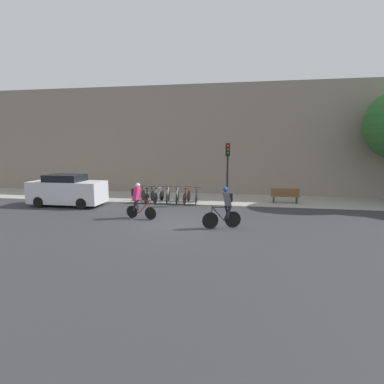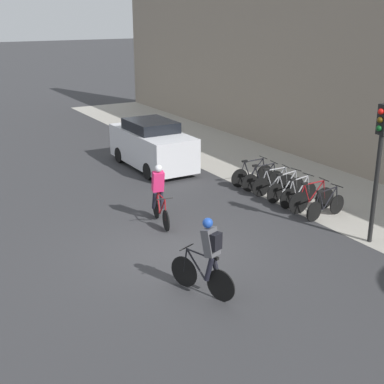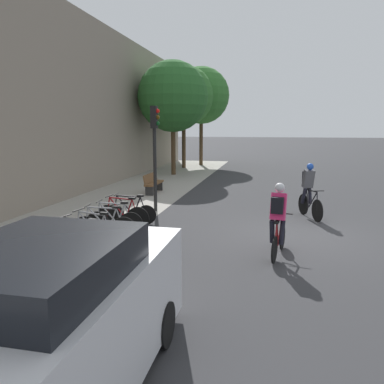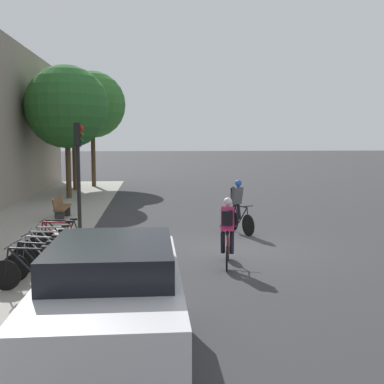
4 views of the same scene
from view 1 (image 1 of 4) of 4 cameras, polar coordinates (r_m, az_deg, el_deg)
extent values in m
plane|color=#333335|center=(13.84, -3.16, -5.90)|extent=(200.00, 200.00, 0.00)
cube|color=#A39E93|center=(20.33, 1.11, -1.19)|extent=(44.00, 4.50, 0.01)
cube|color=gray|center=(22.56, 2.14, 9.89)|extent=(44.00, 0.60, 7.94)
cylinder|color=black|center=(14.52, -7.91, -4.05)|extent=(0.60, 0.15, 0.61)
cylinder|color=black|center=(15.03, -11.35, -3.70)|extent=(0.60, 0.15, 0.61)
cylinder|color=maroon|center=(14.63, -9.13, -2.85)|extent=(0.56, 0.15, 0.62)
cylinder|color=maroon|center=(14.82, -10.41, -2.79)|extent=(0.27, 0.09, 0.58)
cylinder|color=maroon|center=(14.63, -9.54, -1.73)|extent=(0.75, 0.18, 0.07)
cylinder|color=maroon|center=(14.93, -10.68, -3.80)|extent=(0.41, 0.11, 0.05)
cylinder|color=maroon|center=(14.93, -11.08, -2.70)|extent=(0.22, 0.07, 0.56)
cylinder|color=maroon|center=(14.48, -8.07, -2.91)|extent=(0.12, 0.06, 0.59)
cylinder|color=black|center=(14.44, -8.24, -1.62)|extent=(0.11, 0.46, 0.03)
cube|color=black|center=(14.82, -10.81, -1.54)|extent=(0.21, 0.12, 0.06)
cube|color=#E52866|center=(14.72, -10.52, -0.30)|extent=(0.37, 0.37, 0.63)
sphere|color=silver|center=(14.62, -10.29, 1.27)|extent=(0.26, 0.26, 0.22)
cylinder|color=black|center=(14.75, -10.84, -2.55)|extent=(0.29, 0.16, 0.56)
cylinder|color=black|center=(14.93, -10.40, -2.40)|extent=(0.26, 0.15, 0.56)
cube|color=black|center=(14.78, -10.99, -0.07)|extent=(0.19, 0.28, 0.36)
cylinder|color=black|center=(12.81, 3.50, -5.45)|extent=(0.68, 0.29, 0.71)
cylinder|color=black|center=(13.09, 7.79, -5.21)|extent=(0.68, 0.29, 0.71)
cylinder|color=black|center=(12.83, 5.00, -4.16)|extent=(0.53, 0.23, 0.62)
cylinder|color=black|center=(12.94, 6.59, -4.14)|extent=(0.26, 0.13, 0.58)
cylinder|color=black|center=(12.80, 5.49, -2.89)|extent=(0.71, 0.30, 0.07)
cylinder|color=black|center=(13.03, 6.95, -5.30)|extent=(0.39, 0.17, 0.05)
cylinder|color=black|center=(13.00, 7.44, -4.06)|extent=(0.21, 0.10, 0.56)
cylinder|color=black|center=(12.75, 3.69, -4.18)|extent=(0.12, 0.07, 0.58)
cylinder|color=black|center=(12.69, 3.88, -2.72)|extent=(0.19, 0.44, 0.03)
cube|color=black|center=(12.90, 7.08, -2.71)|extent=(0.22, 0.15, 0.06)
cube|color=#4C4C51|center=(12.81, 6.68, -1.28)|extent=(0.41, 0.41, 0.63)
sphere|color=#1E47AD|center=(12.73, 6.37, 0.52)|extent=(0.28, 0.28, 0.22)
cylinder|color=black|center=(13.04, 6.70, -3.68)|extent=(0.30, 0.20, 0.56)
cylinder|color=black|center=(12.84, 7.00, -3.89)|extent=(0.26, 0.19, 0.56)
cube|color=black|center=(12.85, 7.28, -1.04)|extent=(0.22, 0.29, 0.36)
cylinder|color=black|center=(19.90, -9.26, -0.56)|extent=(0.06, 0.66, 0.66)
cylinder|color=black|center=(18.93, -10.41, -1.07)|extent=(0.06, 0.66, 0.66)
cylinder|color=black|center=(19.53, -9.66, 0.09)|extent=(0.06, 0.58, 0.62)
cylinder|color=black|center=(19.17, -10.08, -0.13)|extent=(0.05, 0.27, 0.58)
cylinder|color=black|center=(19.38, -9.81, 0.86)|extent=(0.07, 0.79, 0.07)
cylinder|color=black|center=(19.12, -10.17, -0.99)|extent=(0.05, 0.43, 0.05)
cylinder|color=black|center=(18.97, -10.32, -0.20)|extent=(0.04, 0.22, 0.56)
cylinder|color=black|center=(19.82, -9.33, 0.24)|extent=(0.04, 0.12, 0.59)
cylinder|color=black|center=(19.74, -9.39, 1.17)|extent=(0.46, 0.04, 0.03)
cube|color=black|center=(19.01, -10.24, 0.78)|extent=(0.09, 0.20, 0.06)
cylinder|color=black|center=(19.67, -7.51, -0.69)|extent=(0.11, 0.62, 0.62)
cylinder|color=black|center=(18.78, -8.75, -1.16)|extent=(0.11, 0.62, 0.62)
cylinder|color=black|center=(19.32, -7.94, -0.02)|extent=(0.10, 0.55, 0.62)
cylinder|color=black|center=(18.99, -8.40, -0.23)|extent=(0.07, 0.26, 0.58)
cylinder|color=black|center=(19.18, -8.09, 0.77)|extent=(0.13, 0.74, 0.07)
cylinder|color=black|center=(18.96, -8.49, -1.09)|extent=(0.08, 0.40, 0.05)
cylinder|color=black|center=(18.81, -8.65, -0.29)|extent=(0.06, 0.21, 0.56)
cylinder|color=black|center=(19.59, -7.58, 0.13)|extent=(0.05, 0.12, 0.58)
cylinder|color=black|center=(19.51, -7.64, 1.07)|extent=(0.46, 0.08, 0.03)
cube|color=black|center=(18.85, -8.56, 0.69)|extent=(0.10, 0.21, 0.06)
cylinder|color=black|center=(19.49, -5.78, -0.70)|extent=(0.13, 0.65, 0.65)
cylinder|color=black|center=(18.60, -7.01, -1.17)|extent=(0.13, 0.65, 0.65)
cylinder|color=#99999E|center=(19.14, -6.20, -0.03)|extent=(0.12, 0.55, 0.62)
cylinder|color=#99999E|center=(18.82, -6.66, -0.23)|extent=(0.08, 0.26, 0.58)
cylinder|color=#99999E|center=(19.00, -6.35, 0.77)|extent=(0.15, 0.73, 0.07)
cylinder|color=#99999E|center=(18.78, -6.76, -1.10)|extent=(0.09, 0.40, 0.05)
cylinder|color=#99999E|center=(18.64, -6.91, -0.30)|extent=(0.06, 0.21, 0.56)
cylinder|color=#99999E|center=(19.41, -5.84, 0.12)|extent=(0.05, 0.12, 0.58)
cylinder|color=black|center=(19.33, -5.90, 1.07)|extent=(0.46, 0.09, 0.03)
cube|color=black|center=(18.67, -6.81, 0.70)|extent=(0.11, 0.21, 0.06)
cylinder|color=black|center=(19.39, -4.42, -0.71)|extent=(0.12, 0.66, 0.67)
cylinder|color=black|center=(18.38, -4.81, -1.23)|extent=(0.12, 0.66, 0.67)
cylinder|color=#99999E|center=(19.00, -4.56, -0.04)|extent=(0.11, 0.56, 0.62)
cylinder|color=#99999E|center=(18.63, -4.70, -0.26)|extent=(0.07, 0.27, 0.58)
cylinder|color=#99999E|center=(18.85, -4.61, 0.76)|extent=(0.14, 0.76, 0.07)
cylinder|color=#99999E|center=(18.58, -4.73, -1.14)|extent=(0.08, 0.41, 0.05)
cylinder|color=#99999E|center=(18.43, -4.78, -0.34)|extent=(0.06, 0.22, 0.56)
cylinder|color=#99999E|center=(19.30, -4.44, 0.12)|extent=(0.05, 0.12, 0.59)
cylinder|color=black|center=(19.21, -4.47, 1.08)|extent=(0.46, 0.09, 0.03)
cube|color=black|center=(18.47, -4.76, 0.67)|extent=(0.10, 0.21, 0.06)
cylinder|color=black|center=(19.21, -2.66, -0.79)|extent=(0.11, 0.66, 0.66)
cylinder|color=black|center=(18.27, -2.98, -1.28)|extent=(0.11, 0.66, 0.66)
cylinder|color=#99999E|center=(18.85, -2.77, -0.11)|extent=(0.10, 0.53, 0.62)
cylinder|color=#99999E|center=(18.50, -2.89, -0.32)|extent=(0.07, 0.25, 0.58)
cylinder|color=#99999E|center=(18.70, -2.81, 0.70)|extent=(0.12, 0.71, 0.07)
cylinder|color=#99999E|center=(18.46, -2.91, -1.20)|extent=(0.07, 0.39, 0.05)
cylinder|color=#99999E|center=(18.31, -2.95, -0.39)|extent=(0.05, 0.21, 0.56)
cylinder|color=#99999E|center=(19.13, -2.67, 0.05)|extent=(0.05, 0.12, 0.58)
cylinder|color=black|center=(19.05, -2.69, 1.01)|extent=(0.46, 0.08, 0.03)
cube|color=black|center=(18.35, -2.93, 0.63)|extent=(0.10, 0.21, 0.06)
cylinder|color=black|center=(19.09, -0.61, -0.78)|extent=(0.09, 0.70, 0.70)
cylinder|color=black|center=(18.15, -1.39, -1.27)|extent=(0.09, 0.70, 0.70)
cylinder|color=maroon|center=(18.72, -0.87, -0.09)|extent=(0.08, 0.54, 0.62)
cylinder|color=maroon|center=(18.38, -1.16, -0.31)|extent=(0.06, 0.26, 0.58)
cylinder|color=maroon|center=(18.58, -0.96, 0.72)|extent=(0.09, 0.73, 0.07)
cylinder|color=maroon|center=(18.34, -1.23, -1.20)|extent=(0.06, 0.40, 0.05)
cylinder|color=maroon|center=(18.19, -1.32, -0.37)|extent=(0.05, 0.21, 0.56)
cylinder|color=maroon|center=(19.00, -0.64, 0.06)|extent=(0.04, 0.12, 0.58)
cylinder|color=black|center=(18.92, -0.67, 1.03)|extent=(0.46, 0.06, 0.03)
cube|color=black|center=(18.23, -1.25, 0.65)|extent=(0.09, 0.21, 0.06)
cylinder|color=black|center=(19.02, 0.95, -0.96)|extent=(0.09, 0.60, 0.60)
cylinder|color=black|center=(18.02, 0.76, -1.49)|extent=(0.09, 0.60, 0.60)
cylinder|color=black|center=(18.64, 0.89, -0.28)|extent=(0.09, 0.56, 0.62)
cylinder|color=black|center=(18.27, 0.82, -0.50)|extent=(0.06, 0.26, 0.58)
cylinder|color=black|center=(18.48, 0.87, 0.54)|extent=(0.11, 0.75, 0.07)
cylinder|color=black|center=(18.22, 0.80, -1.40)|extent=(0.07, 0.41, 0.05)
cylinder|color=black|center=(18.07, 0.78, -0.58)|extent=(0.05, 0.21, 0.56)
cylinder|color=black|center=(18.93, 0.95, -0.11)|extent=(0.05, 0.12, 0.58)
cylinder|color=black|center=(18.85, 0.94, 0.86)|extent=(0.46, 0.07, 0.03)
cube|color=black|center=(18.11, 0.80, 0.45)|extent=(0.10, 0.21, 0.06)
cylinder|color=black|center=(17.92, 6.76, 3.34)|extent=(0.12, 0.12, 3.67)
cube|color=black|center=(17.84, 6.85, 8.01)|extent=(0.26, 0.20, 0.76)
sphere|color=red|center=(17.72, 6.84, 8.68)|extent=(0.15, 0.15, 0.15)
sphere|color=#4C380A|center=(17.72, 6.82, 8.00)|extent=(0.15, 0.15, 0.15)
sphere|color=#0C4719|center=(17.72, 6.81, 7.33)|extent=(0.15, 0.15, 0.15)
cube|color=brown|center=(19.41, 17.33, -0.71)|extent=(1.72, 0.40, 0.08)
cube|color=brown|center=(19.55, 17.29, 0.07)|extent=(1.72, 0.12, 0.40)
cube|color=#2D2D2D|center=(19.37, 15.28, -1.32)|extent=(0.08, 0.36, 0.45)
cube|color=#2D2D2D|center=(19.55, 19.29, -1.41)|extent=(0.08, 0.36, 0.45)
cube|color=silver|center=(19.19, -22.58, 0.01)|extent=(4.30, 1.78, 1.27)
cube|color=black|center=(19.15, -23.00, 2.49)|extent=(2.06, 1.57, 0.40)
cylinder|color=black|center=(17.89, -20.28, -2.08)|extent=(0.62, 0.20, 0.62)
cylinder|color=black|center=(19.30, -17.86, -1.21)|extent=(0.62, 0.20, 0.62)
cylinder|color=black|center=(19.36, -27.13, -1.72)|extent=(0.62, 0.20, 0.62)
cylinder|color=black|center=(20.67, -24.42, -0.94)|extent=(0.62, 0.20, 0.62)
camera|label=2|loc=(10.91, 59.89, 17.11)|focal=50.00mm
camera|label=3|loc=(19.27, -34.63, 5.64)|focal=35.00mm
camera|label=4|loc=(22.68, -37.45, 6.23)|focal=45.00mm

